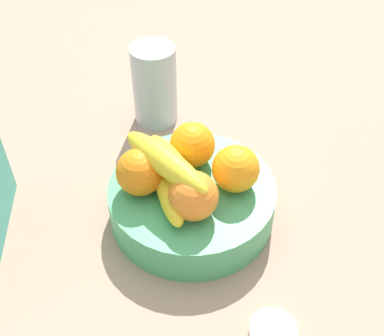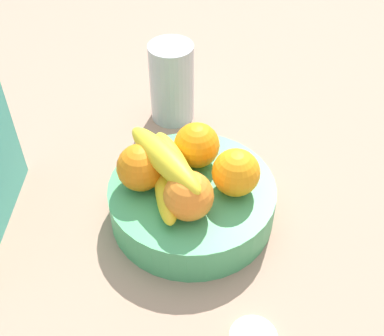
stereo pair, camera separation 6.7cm
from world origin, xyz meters
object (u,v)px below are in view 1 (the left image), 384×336
Objects in this scene: orange_front_left at (236,169)px; thermos_tumbler at (155,85)px; fruit_bowl at (192,201)px; banana_bunch at (170,172)px; orange_center at (140,172)px; orange_back_left at (193,196)px; jar_lid at (273,331)px; orange_front_right at (192,145)px.

thermos_tumbler is at bearing 24.19° from orange_front_left.
fruit_bowl is 8.20cm from banana_bunch.
banana_bunch is 1.13× the size of thermos_tumbler.
orange_center is at bearing 174.35° from thermos_tumbler.
orange_back_left is 31.80cm from thermos_tumbler.
thermos_tumbler is (26.22, 11.78, -2.21)cm from orange_front_left.
orange_front_left is 28.83cm from thermos_tumbler.
thermos_tumbler reaches higher than jar_lid.
orange_back_left is at bearing -170.89° from thermos_tumbler.
fruit_bowl is 10.38cm from orange_center.
jar_lid is (-21.00, -12.49, -9.98)cm from banana_bunch.
orange_front_left is 9.94cm from banana_bunch.
thermos_tumbler is at bearing 4.00° from banana_bunch.
banana_bunch is at bearing 149.19° from orange_front_right.
jar_lid is (-47.74, -14.36, -7.20)cm from thermos_tumbler.
fruit_bowl is 9.51cm from orange_front_left.
jar_lid is at bearing -173.16° from orange_front_left.
orange_center is 4.55cm from banana_bunch.
orange_center is 26.09cm from thermos_tumbler.
orange_front_left is 23.63cm from jar_lid.
orange_front_left is 8.47cm from orange_back_left.
fruit_bowl is 3.60× the size of orange_front_left.
thermos_tumbler is at bearing 9.11° from orange_back_left.
orange_back_left is (-10.97, 0.66, 0.00)cm from orange_front_right.
thermos_tumbler is (25.87, -2.56, -2.21)cm from orange_center.
banana_bunch is at bearing 30.73° from jar_lid.
thermos_tumbler reaches higher than fruit_bowl.
orange_front_right is 0.46× the size of thermos_tumbler.
orange_center reaches higher than jar_lid.
orange_back_left is at bearing -125.73° from orange_center.
fruit_bowl is at bearing 87.76° from orange_front_left.
banana_bunch reaches higher than orange_center.
fruit_bowl reaches higher than jar_lid.
fruit_bowl is at bearing -90.68° from orange_center.
orange_front_right is 9.91cm from orange_center.
thermos_tumbler is (31.32, 5.02, -2.21)cm from orange_back_left.
orange_center is 9.34cm from orange_back_left.
thermos_tumbler reaches higher than orange_front_left.
thermos_tumbler is 2.49× the size of jar_lid.
fruit_bowl is 3.60× the size of orange_center.
thermos_tumbler is at bearing 11.36° from fruit_bowl.
banana_bunch is 26.40cm from jar_lid.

